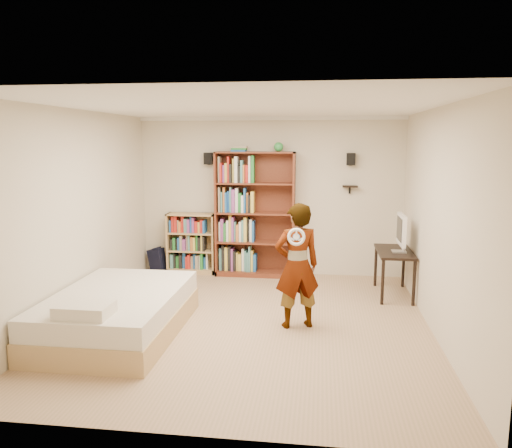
% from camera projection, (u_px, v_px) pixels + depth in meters
% --- Properties ---
extents(ground, '(4.50, 5.00, 0.01)m').
position_uv_depth(ground, '(249.00, 323.00, 6.36)').
color(ground, tan).
rests_on(ground, ground).
extents(room_shell, '(4.52, 5.02, 2.71)m').
position_uv_depth(room_shell, '(249.00, 185.00, 6.07)').
color(room_shell, beige).
rests_on(room_shell, ground).
extents(crown_molding, '(4.50, 5.00, 0.06)m').
position_uv_depth(crown_molding, '(249.00, 109.00, 5.92)').
color(crown_molding, white).
rests_on(crown_molding, room_shell).
extents(speaker_left, '(0.14, 0.12, 0.20)m').
position_uv_depth(speaker_left, '(208.00, 158.00, 8.51)').
color(speaker_left, black).
rests_on(speaker_left, room_shell).
extents(speaker_right, '(0.14, 0.12, 0.20)m').
position_uv_depth(speaker_right, '(351.00, 159.00, 8.21)').
color(speaker_right, black).
rests_on(speaker_right, room_shell).
extents(wall_shelf, '(0.25, 0.16, 0.02)m').
position_uv_depth(wall_shelf, '(350.00, 186.00, 8.29)').
color(wall_shelf, black).
rests_on(wall_shelf, room_shell).
extents(tall_bookshelf, '(1.34, 0.39, 2.12)m').
position_uv_depth(tall_bookshelf, '(255.00, 215.00, 8.47)').
color(tall_bookshelf, brown).
rests_on(tall_bookshelf, ground).
extents(low_bookshelf, '(0.84, 0.32, 1.05)m').
position_uv_depth(low_bookshelf, '(192.00, 243.00, 8.74)').
color(low_bookshelf, tan).
rests_on(low_bookshelf, ground).
extents(computer_desk, '(0.50, 1.01, 0.69)m').
position_uv_depth(computer_desk, '(394.00, 273.00, 7.47)').
color(computer_desk, black).
rests_on(computer_desk, ground).
extents(imac, '(0.20, 0.57, 0.56)m').
position_uv_depth(imac, '(400.00, 233.00, 7.27)').
color(imac, white).
rests_on(imac, computer_desk).
extents(daybed, '(1.42, 2.19, 0.65)m').
position_uv_depth(daybed, '(118.00, 308.00, 5.98)').
color(daybed, silver).
rests_on(daybed, ground).
extents(person, '(0.66, 0.55, 1.56)m').
position_uv_depth(person, '(297.00, 266.00, 6.13)').
color(person, black).
rests_on(person, ground).
extents(wii_wheel, '(0.21, 0.08, 0.21)m').
position_uv_depth(wii_wheel, '(296.00, 237.00, 5.77)').
color(wii_wheel, white).
rests_on(wii_wheel, person).
extents(navy_bag, '(0.36, 0.30, 0.42)m').
position_uv_depth(navy_bag, '(157.00, 259.00, 8.88)').
color(navy_bag, black).
rests_on(navy_bag, ground).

